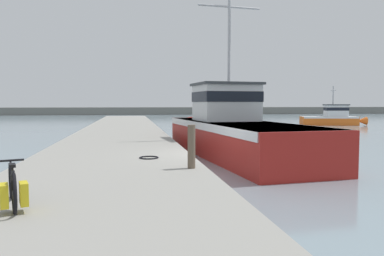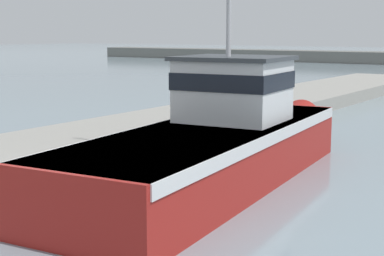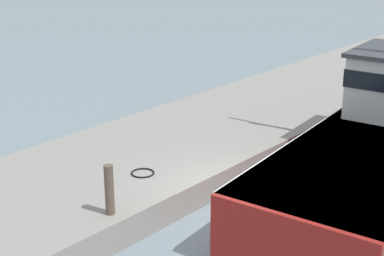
{
  "view_description": "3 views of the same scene",
  "coord_description": "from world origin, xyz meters",
  "views": [
    {
      "loc": [
        -2.83,
        -12.5,
        2.44
      ],
      "look_at": [
        -0.62,
        0.86,
        1.55
      ],
      "focal_mm": 35.0,
      "sensor_mm": 36.0,
      "label": 1
    },
    {
      "loc": [
        10.42,
        -9.09,
        4.11
      ],
      "look_at": [
        0.61,
        5.33,
        1.28
      ],
      "focal_mm": 55.0,
      "sensor_mm": 36.0,
      "label": 2
    },
    {
      "loc": [
        7.7,
        -10.4,
        6.77
      ],
      "look_at": [
        -3.24,
        2.27,
        0.93
      ],
      "focal_mm": 55.0,
      "sensor_mm": 36.0,
      "label": 3
    }
  ],
  "objects": [
    {
      "name": "ground_plane",
      "position": [
        0.0,
        0.0,
        0.0
      ],
      "size": [
        320.0,
        320.0,
        0.0
      ],
      "primitive_type": "plane",
      "color": "gray"
    },
    {
      "name": "fishing_boat_main",
      "position": [
        1.98,
        4.71,
        1.18
      ],
      "size": [
        4.79,
        14.26,
        8.27
      ],
      "rotation": [
        0.0,
        0.0,
        0.11
      ],
      "color": "maroon",
      "rests_on": "ground_plane"
    }
  ]
}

